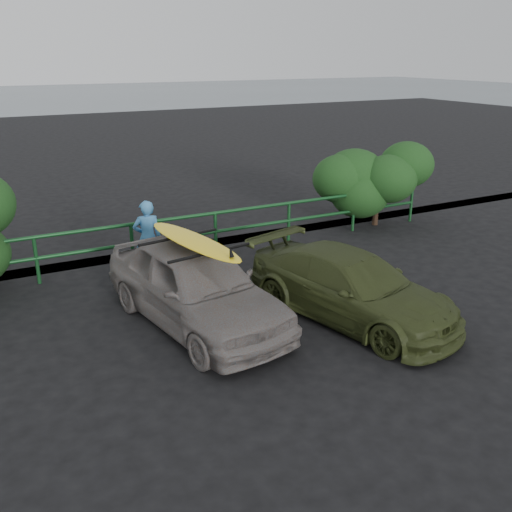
{
  "coord_description": "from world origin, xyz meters",
  "views": [
    {
      "loc": [
        -4.08,
        -6.79,
        4.53
      ],
      "look_at": [
        0.37,
        1.73,
        1.08
      ],
      "focal_mm": 40.0,
      "sensor_mm": 36.0,
      "label": 1
    }
  ],
  "objects_px": {
    "olive_vehicle": "(351,287)",
    "sedan": "(195,286)",
    "man": "(148,238)",
    "surfboard": "(194,241)",
    "guardrail": "(175,239)"
  },
  "relations": [
    {
      "from": "sedan",
      "to": "man",
      "type": "distance_m",
      "value": 2.69
    },
    {
      "from": "guardrail",
      "to": "surfboard",
      "type": "relative_size",
      "value": 5.19
    },
    {
      "from": "guardrail",
      "to": "olive_vehicle",
      "type": "xyz_separation_m",
      "value": [
        1.74,
        -4.29,
        0.08
      ]
    },
    {
      "from": "man",
      "to": "surfboard",
      "type": "xyz_separation_m",
      "value": [
        0.0,
        -2.69,
        0.72
      ]
    },
    {
      "from": "man",
      "to": "surfboard",
      "type": "relative_size",
      "value": 0.61
    },
    {
      "from": "guardrail",
      "to": "surfboard",
      "type": "height_order",
      "value": "surfboard"
    },
    {
      "from": "olive_vehicle",
      "to": "sedan",
      "type": "bearing_deg",
      "value": 142.27
    },
    {
      "from": "guardrail",
      "to": "sedan",
      "type": "height_order",
      "value": "sedan"
    },
    {
      "from": "man",
      "to": "guardrail",
      "type": "bearing_deg",
      "value": -137.4
    },
    {
      "from": "olive_vehicle",
      "to": "surfboard",
      "type": "distance_m",
      "value": 2.9
    },
    {
      "from": "man",
      "to": "sedan",
      "type": "bearing_deg",
      "value": 98.75
    },
    {
      "from": "guardrail",
      "to": "sedan",
      "type": "bearing_deg",
      "value": -103.84
    },
    {
      "from": "guardrail",
      "to": "man",
      "type": "distance_m",
      "value": 1.01
    },
    {
      "from": "olive_vehicle",
      "to": "man",
      "type": "bearing_deg",
      "value": 109.09
    },
    {
      "from": "surfboard",
      "to": "olive_vehicle",
      "type": "bearing_deg",
      "value": -32.07
    }
  ]
}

